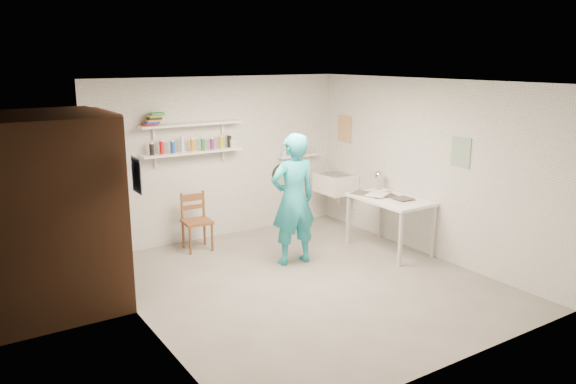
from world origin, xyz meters
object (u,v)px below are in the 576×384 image
man (293,199)px  wooden_chair (197,222)px  belfast_sink (335,183)px  work_table (389,224)px  desk_lamp (379,175)px  wall_clock (283,175)px

man → wooden_chair: (-0.85, 1.18, -0.46)m
belfast_sink → work_table: 1.43m
desk_lamp → wooden_chair: bearing=156.7°
wall_clock → wooden_chair: bearing=136.0°
wooden_chair → work_table: bearing=-29.8°
work_table → desk_lamp: 0.78m
desk_lamp → man: bearing=-175.4°
work_table → desk_lamp: (0.19, 0.46, 0.60)m
wall_clock → wooden_chair: wall_clock is taller
belfast_sink → wooden_chair: bearing=177.0°
wall_clock → desk_lamp: bearing=1.8°
man → work_table: 1.52m
wooden_chair → work_table: wooden_chair is taller
belfast_sink → work_table: (-0.11, -1.39, -0.32)m
man → desk_lamp: (1.59, 0.13, 0.12)m
wooden_chair → work_table: (2.25, -1.51, -0.03)m
work_table → desk_lamp: size_ratio=8.00×
man → desk_lamp: man is taller
man → work_table: man is taller
man → desk_lamp: bearing=-170.3°
wall_clock → desk_lamp: (1.61, -0.09, -0.17)m
work_table → man: bearing=166.6°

